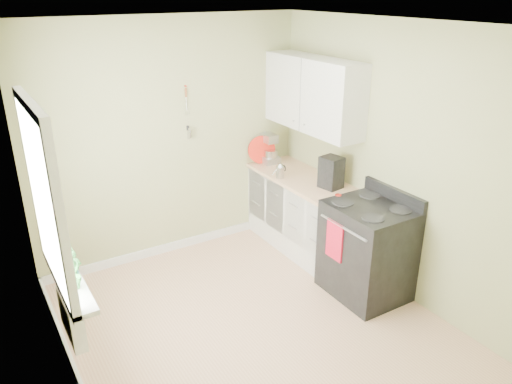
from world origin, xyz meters
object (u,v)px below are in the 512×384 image
stove (367,250)px  coffee_maker (331,173)px  stand_mixer (267,148)px  kettle (280,171)px

stove → coffee_maker: coffee_maker is taller
stand_mixer → kettle: size_ratio=2.38×
coffee_maker → stove: bearing=-96.0°
stove → coffee_maker: (0.08, 0.72, 0.58)m
stove → stand_mixer: stand_mixer is taller
kettle → coffee_maker: size_ratio=0.49×
kettle → stove: bearing=-79.7°
kettle → stand_mixer: bearing=71.5°
stand_mixer → coffee_maker: bearing=-84.2°
stove → stand_mixer: 1.92m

